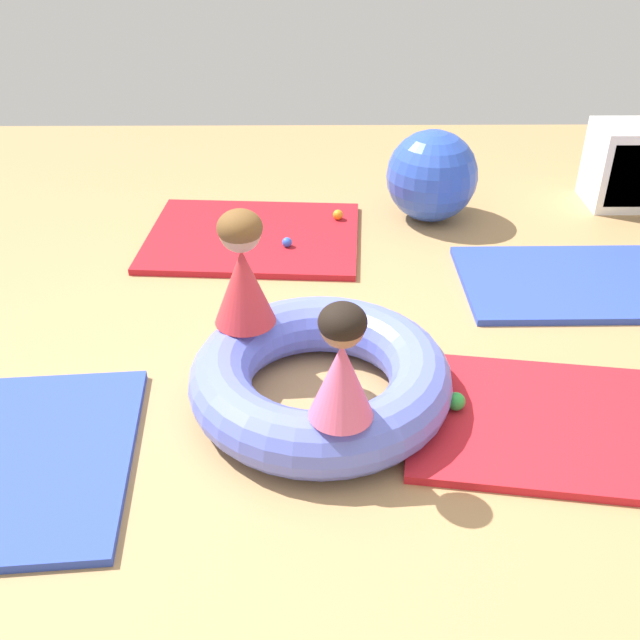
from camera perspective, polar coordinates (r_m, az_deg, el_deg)
ground_plane at (r=3.42m, az=0.22°, el=-5.71°), size 8.00×8.00×0.00m
gym_mat_center_rear at (r=4.57m, az=21.29°, el=2.75°), size 1.68×0.87×0.04m
gym_mat_near_left at (r=4.81m, az=-5.19°, el=6.43°), size 1.41×1.14×0.04m
gym_mat_far_left at (r=3.46m, az=22.79°, el=-7.85°), size 2.00×1.14×0.04m
inflatable_cushion at (r=3.29m, az=0.03°, el=-4.49°), size 1.17×1.17×0.28m
child_in_red at (r=3.30m, az=-6.01°, el=3.88°), size 0.38×0.38×0.55m
child_in_pink at (r=2.72m, az=1.69°, el=-3.42°), size 0.33×0.33×0.49m
play_ball_green at (r=3.30m, az=10.46°, el=-6.20°), size 0.08×0.08×0.08m
play_ball_orange at (r=4.97m, az=1.39°, el=8.13°), size 0.07×0.07×0.07m
play_ball_blue at (r=4.61m, az=-2.56°, el=6.03°), size 0.06×0.06×0.06m
play_ball_pink at (r=4.78m, az=-5.69°, el=7.18°), size 0.10×0.10×0.10m
exercise_ball_large at (r=5.04m, az=8.63°, el=10.94°), size 0.61×0.61×0.61m
storage_cube at (r=5.62m, az=22.47°, el=10.90°), size 0.44×0.44×0.56m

